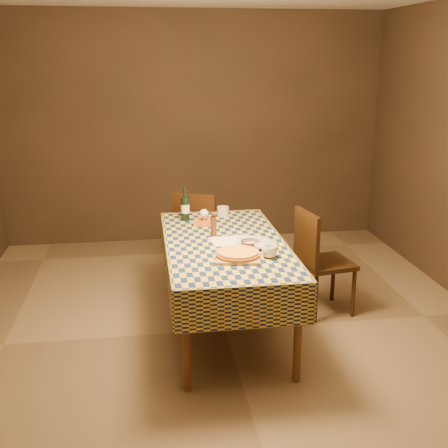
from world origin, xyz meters
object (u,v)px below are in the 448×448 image
object	(u,v)px
chair_right	(318,256)
chair_far	(198,232)
pizza	(238,253)
bowl	(250,243)
white_plate	(254,242)
wine_bottle	(185,208)
cutting_board	(238,257)
dining_table	(225,251)

from	to	relation	value
chair_right	chair_far	bearing A→B (deg)	137.77
pizza	bowl	world-z (taller)	pizza
white_plate	chair_right	size ratio (longest dim) A/B	0.30
wine_bottle	white_plate	world-z (taller)	wine_bottle
cutting_board	bowl	xyz separation A→B (m)	(0.14, 0.25, 0.01)
pizza	bowl	xyz separation A→B (m)	(0.14, 0.25, -0.01)
dining_table	white_plate	size ratio (longest dim) A/B	6.57
cutting_board	wine_bottle	xyz separation A→B (m)	(-0.30, 1.04, 0.10)
bowl	white_plate	size ratio (longest dim) A/B	0.51
white_plate	dining_table	bearing A→B (deg)	163.06
cutting_board	chair_right	distance (m)	1.04
dining_table	chair_far	bearing A→B (deg)	95.65
cutting_board	white_plate	size ratio (longest dim) A/B	1.14
wine_bottle	chair_right	xyz separation A→B (m)	(1.10, -0.43, -0.36)
bowl	wine_bottle	size ratio (longest dim) A/B	0.48
bowl	white_plate	bearing A→B (deg)	58.04
bowl	wine_bottle	bearing A→B (deg)	118.74
pizza	bowl	bearing A→B (deg)	60.75
cutting_board	pizza	world-z (taller)	pizza
bowl	white_plate	xyz separation A→B (m)	(0.05, 0.07, -0.01)
dining_table	white_plate	bearing A→B (deg)	-16.94
bowl	chair_far	distance (m)	1.28
cutting_board	bowl	distance (m)	0.28
bowl	wine_bottle	distance (m)	0.91
bowl	wine_bottle	xyz separation A→B (m)	(-0.44, 0.79, 0.09)
cutting_board	wine_bottle	world-z (taller)	wine_bottle
chair_right	white_plate	bearing A→B (deg)	-155.06
pizza	chair_far	size ratio (longest dim) A/B	0.41
dining_table	bowl	bearing A→B (deg)	-38.62
cutting_board	wine_bottle	distance (m)	1.09
white_plate	wine_bottle	bearing A→B (deg)	123.70
white_plate	chair_far	size ratio (longest dim) A/B	0.30
pizza	chair_far	xyz separation A→B (m)	(-0.14, 1.47, -0.28)
chair_far	chair_right	distance (m)	1.28
bowl	chair_right	distance (m)	0.81
bowl	cutting_board	bearing A→B (deg)	-119.25
pizza	wine_bottle	distance (m)	1.09
bowl	white_plate	world-z (taller)	bowl
white_plate	chair_far	bearing A→B (deg)	105.90
chair_right	cutting_board	bearing A→B (deg)	-142.89
wine_bottle	chair_right	bearing A→B (deg)	-21.39
wine_bottle	chair_right	size ratio (longest dim) A/B	0.32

